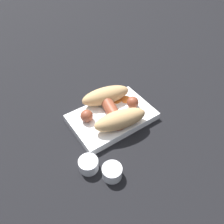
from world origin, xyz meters
The scene contains 7 objects.
ground_plane centered at (0.00, 0.00, 0.00)m, with size 3.00×3.00×0.00m, color black.
food_tray centered at (0.00, 0.00, 0.01)m, with size 0.24×0.15×0.02m.
bread_roll centered at (0.00, 0.00, 0.05)m, with size 0.18×0.19×0.05m.
sausage centered at (0.00, -0.01, 0.04)m, with size 0.18×0.15×0.04m.
pickled_veggies centered at (-0.06, -0.04, 0.02)m, with size 0.06×0.06×0.00m.
condiment_cup_near centered at (0.14, 0.10, 0.01)m, with size 0.05×0.05×0.03m.
condiment_cup_far centered at (0.10, 0.15, 0.01)m, with size 0.05×0.05×0.03m.
Camera 1 is at (0.25, 0.37, 0.48)m, focal length 35.00 mm.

